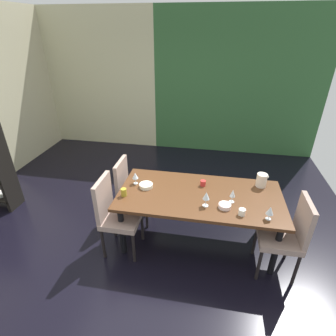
% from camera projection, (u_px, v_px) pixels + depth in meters
% --- Properties ---
extents(ground_plane, '(5.96, 5.89, 0.02)m').
position_uv_depth(ground_plane, '(144.00, 228.00, 3.70)').
color(ground_plane, black).
extents(back_panel_interior, '(2.53, 0.10, 2.89)m').
position_uv_depth(back_panel_interior, '(99.00, 81.00, 5.78)').
color(back_panel_interior, beige).
rests_on(back_panel_interior, ground_plane).
extents(garden_window_panel, '(3.43, 0.10, 2.89)m').
position_uv_depth(garden_window_panel, '(238.00, 86.00, 5.32)').
color(garden_window_panel, '#315E33').
rests_on(garden_window_panel, ground_plane).
extents(dining_table, '(1.96, 0.96, 0.73)m').
position_uv_depth(dining_table, '(199.00, 199.00, 3.18)').
color(dining_table, '#53311A').
rests_on(dining_table, ground_plane).
extents(chair_left_near, '(0.45, 0.44, 1.00)m').
position_uv_depth(chair_left_near, '(114.00, 212.00, 3.12)').
color(chair_left_near, tan).
rests_on(chair_left_near, ground_plane).
extents(chair_right_near, '(0.44, 0.44, 0.97)m').
position_uv_depth(chair_right_near, '(288.00, 233.00, 2.81)').
color(chair_right_near, tan).
rests_on(chair_right_near, ground_plane).
extents(chair_left_far, '(0.45, 0.44, 0.92)m').
position_uv_depth(chair_left_far, '(131.00, 187.00, 3.66)').
color(chair_left_far, tan).
rests_on(chair_left_far, ground_plane).
extents(wine_glass_left, '(0.08, 0.08, 0.18)m').
position_uv_depth(wine_glass_left, '(206.00, 196.00, 2.89)').
color(wine_glass_left, silver).
rests_on(wine_glass_left, dining_table).
extents(wine_glass_north, '(0.06, 0.06, 0.16)m').
position_uv_depth(wine_glass_north, '(233.00, 194.00, 2.96)').
color(wine_glass_north, silver).
rests_on(wine_glass_north, dining_table).
extents(wine_glass_center, '(0.08, 0.08, 0.16)m').
position_uv_depth(wine_glass_center, '(135.00, 176.00, 3.31)').
color(wine_glass_center, silver).
rests_on(wine_glass_center, dining_table).
extents(wine_glass_near_shelf, '(0.08, 0.08, 0.15)m').
position_uv_depth(wine_glass_near_shelf, '(270.00, 211.00, 2.69)').
color(wine_glass_near_shelf, silver).
rests_on(wine_glass_near_shelf, dining_table).
extents(serving_bowl_south, '(0.14, 0.14, 0.05)m').
position_uv_depth(serving_bowl_south, '(225.00, 206.00, 2.90)').
color(serving_bowl_south, white).
rests_on(serving_bowl_south, dining_table).
extents(serving_bowl_near_window, '(0.17, 0.17, 0.05)m').
position_uv_depth(serving_bowl_near_window, '(146.00, 185.00, 3.28)').
color(serving_bowl_near_window, white).
rests_on(serving_bowl_near_window, dining_table).
extents(cup_east, '(0.07, 0.07, 0.07)m').
position_uv_depth(cup_east, '(242.00, 212.00, 2.79)').
color(cup_east, white).
rests_on(cup_east, dining_table).
extents(cup_right, '(0.07, 0.07, 0.10)m').
position_uv_depth(cup_right, '(124.00, 192.00, 3.10)').
color(cup_right, '#AA9829').
rests_on(cup_right, dining_table).
extents(cup_west, '(0.07, 0.07, 0.07)m').
position_uv_depth(cup_west, '(203.00, 183.00, 3.30)').
color(cup_west, red).
rests_on(cup_west, dining_table).
extents(pitcher_front, '(0.15, 0.13, 0.17)m').
position_uv_depth(pitcher_front, '(262.00, 180.00, 3.27)').
color(pitcher_front, silver).
rests_on(pitcher_front, dining_table).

